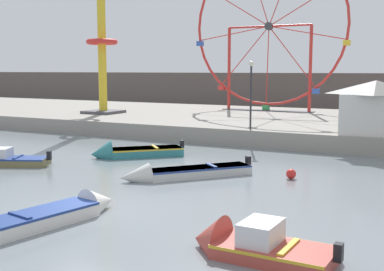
{
  "coord_description": "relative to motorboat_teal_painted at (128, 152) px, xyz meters",
  "views": [
    {
      "loc": [
        11.15,
        -12.9,
        4.77
      ],
      "look_at": [
        -0.82,
        9.95,
        1.41
      ],
      "focal_mm": 47.35,
      "sensor_mm": 36.0,
      "label": 1
    }
  ],
  "objects": [
    {
      "name": "ground_plane",
      "position": [
        4.69,
        -9.79,
        -0.25
      ],
      "size": [
        240.0,
        240.0,
        0.0
      ],
      "primitive_type": "plane",
      "color": "slate"
    },
    {
      "name": "quay_promenade",
      "position": [
        4.69,
        16.04,
        0.28
      ],
      "size": [
        110.0,
        19.68,
        1.06
      ],
      "primitive_type": "cube",
      "color": "gray",
      "rests_on": "ground_plane"
    },
    {
      "name": "distant_town_skyline",
      "position": [
        4.69,
        34.44,
        1.95
      ],
      "size": [
        140.0,
        3.0,
        4.4
      ],
      "primitive_type": "cube",
      "color": "#564C47",
      "rests_on": "ground_plane"
    },
    {
      "name": "motorboat_teal_painted",
      "position": [
        0.0,
        0.0,
        0.0
      ],
      "size": [
        4.6,
        4.56,
        1.45
      ],
      "rotation": [
        0.0,
        0.0,
        3.92
      ],
      "color": "teal",
      "rests_on": "ground_plane"
    },
    {
      "name": "motorboat_white_red_stripe",
      "position": [
        4.87,
        -10.83,
        0.0
      ],
      "size": [
        2.13,
        5.43,
        1.14
      ],
      "rotation": [
        0.0,
        0.0,
        1.38
      ],
      "color": "silver",
      "rests_on": "ground_plane"
    },
    {
      "name": "motorboat_pale_grey",
      "position": [
        5.07,
        -3.55,
        -0.02
      ],
      "size": [
        4.78,
        5.36,
        1.1
      ],
      "rotation": [
        0.0,
        0.0,
        4.01
      ],
      "color": "silver",
      "rests_on": "ground_plane"
    },
    {
      "name": "motorboat_faded_red",
      "position": [
        11.23,
        -10.86,
        0.02
      ],
      "size": [
        4.0,
        1.68,
        1.51
      ],
      "rotation": [
        0.0,
        0.0,
        3.11
      ],
      "color": "#B24238",
      "rests_on": "ground_plane"
    },
    {
      "name": "ferris_wheel_red_frame",
      "position": [
        0.65,
        21.07,
        8.14
      ],
      "size": [
        14.23,
        1.2,
        14.6
      ],
      "color": "red",
      "rests_on": "quay_promenade"
    },
    {
      "name": "drop_tower_yellow_tower",
      "position": [
        -10.97,
        12.11,
        6.9
      ],
      "size": [
        2.8,
        2.8,
        14.59
      ],
      "color": "gold",
      "rests_on": "quay_promenade"
    },
    {
      "name": "carnival_booth_white_ticket",
      "position": [
        11.7,
        8.03,
        2.42
      ],
      "size": [
        4.4,
        3.48,
        3.11
      ],
      "rotation": [
        0.0,
        0.0,
        0.09
      ],
      "color": "silver",
      "rests_on": "quay_promenade"
    },
    {
      "name": "promenade_lamp_near",
      "position": [
        4.45,
        6.96,
        3.55
      ],
      "size": [
        0.32,
        0.32,
        4.24
      ],
      "color": "#2D2D33",
      "rests_on": "quay_promenade"
    },
    {
      "name": "mooring_buoy_orange",
      "position": [
        9.58,
        -1.34,
        -0.03
      ],
      "size": [
        0.44,
        0.44,
        0.44
      ],
      "primitive_type": "sphere",
      "color": "red",
      "rests_on": "ground_plane"
    }
  ]
}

